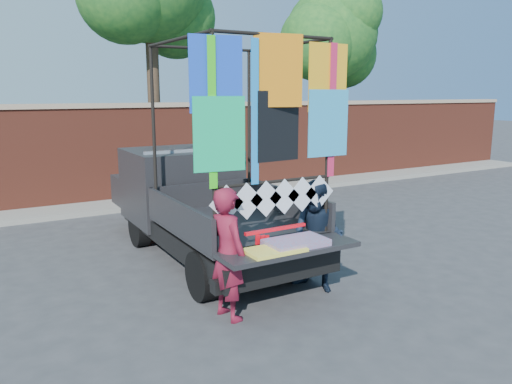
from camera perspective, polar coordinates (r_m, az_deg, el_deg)
ground at (r=7.83m, az=1.81°, el=-10.27°), size 90.00×90.00×0.00m
brick_wall at (r=13.82m, az=-13.70°, el=4.53°), size 30.00×0.45×2.61m
curb at (r=13.36m, az=-12.59°, el=-1.15°), size 30.00×1.20×0.12m
tree_right at (r=18.37m, az=8.80°, el=17.03°), size 4.20×3.30×6.62m
pickup_truck at (r=9.30m, az=-7.19°, el=-1.01°), size 2.29×5.75×3.62m
woman at (r=6.41m, az=-3.25°, el=-7.06°), size 0.52×0.69×1.73m
man at (r=7.35m, az=7.07°, el=-5.02°), size 0.93×1.00×1.65m
streamer_bundle at (r=6.78m, az=1.56°, el=-6.00°), size 0.97×0.08×0.67m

